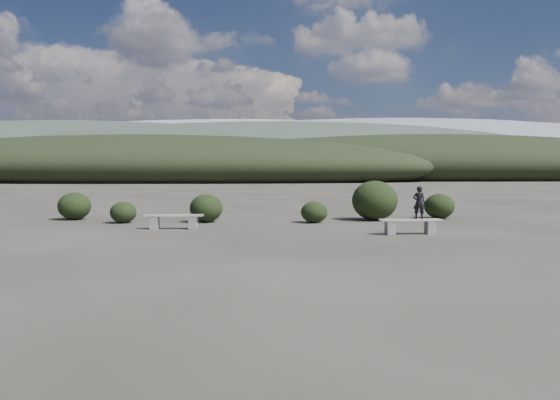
{
  "coord_description": "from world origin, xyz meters",
  "views": [
    {
      "loc": [
        0.36,
        -12.19,
        1.92
      ],
      "look_at": [
        0.44,
        3.5,
        1.1
      ],
      "focal_mm": 35.0,
      "sensor_mm": 36.0,
      "label": 1
    }
  ],
  "objects": [
    {
      "name": "shrub_a",
      "position": [
        -5.38,
        8.09,
        0.4
      ],
      "size": [
        0.97,
        0.97,
        0.8
      ],
      "primitive_type": "ellipsoid",
      "color": "black",
      "rests_on": "ground"
    },
    {
      "name": "ground",
      "position": [
        0.0,
        0.0,
        0.0
      ],
      "size": [
        1200.0,
        1200.0,
        0.0
      ],
      "primitive_type": "plane",
      "color": "#2C2822",
      "rests_on": "ground"
    },
    {
      "name": "bench_right",
      "position": [
        4.43,
        4.34,
        0.29
      ],
      "size": [
        1.91,
        0.55,
        0.47
      ],
      "rotation": [
        0.0,
        0.0,
        0.08
      ],
      "color": "gray",
      "rests_on": "ground"
    },
    {
      "name": "shrub_f",
      "position": [
        -7.73,
        9.52,
        0.54
      ],
      "size": [
        1.29,
        1.29,
        1.09
      ],
      "primitive_type": "ellipsoid",
      "color": "black",
      "rests_on": "ground"
    },
    {
      "name": "seated_person",
      "position": [
        4.69,
        4.37,
        0.97
      ],
      "size": [
        0.43,
        0.36,
        1.0
      ],
      "primitive_type": "imported",
      "rotation": [
        0.0,
        0.0,
        2.77
      ],
      "color": "black",
      "rests_on": "bench_right"
    },
    {
      "name": "shrub_e",
      "position": [
        6.98,
        9.95,
        0.51
      ],
      "size": [
        1.22,
        1.22,
        1.02
      ],
      "primitive_type": "ellipsoid",
      "color": "black",
      "rests_on": "ground"
    },
    {
      "name": "mountain_ridges",
      "position": [
        -7.48,
        339.06,
        10.84
      ],
      "size": [
        500.0,
        400.0,
        56.0
      ],
      "color": "black",
      "rests_on": "ground"
    },
    {
      "name": "shrub_c",
      "position": [
        1.75,
        8.15,
        0.4
      ],
      "size": [
        1.01,
        1.01,
        0.8
      ],
      "primitive_type": "ellipsoid",
      "color": "black",
      "rests_on": "ground"
    },
    {
      "name": "shrub_d",
      "position": [
        4.2,
        9.21,
        0.78
      ],
      "size": [
        1.79,
        1.79,
        1.57
      ],
      "primitive_type": "ellipsoid",
      "color": "black",
      "rests_on": "ground"
    },
    {
      "name": "bench_left",
      "position": [
        -3.1,
        5.97,
        0.29
      ],
      "size": [
        1.94,
        0.42,
        0.49
      ],
      "rotation": [
        0.0,
        0.0,
        -0.01
      ],
      "color": "gray",
      "rests_on": "ground"
    },
    {
      "name": "shrub_b",
      "position": [
        -2.33,
        8.4,
        0.53
      ],
      "size": [
        1.25,
        1.25,
        1.07
      ],
      "primitive_type": "ellipsoid",
      "color": "black",
      "rests_on": "ground"
    }
  ]
}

